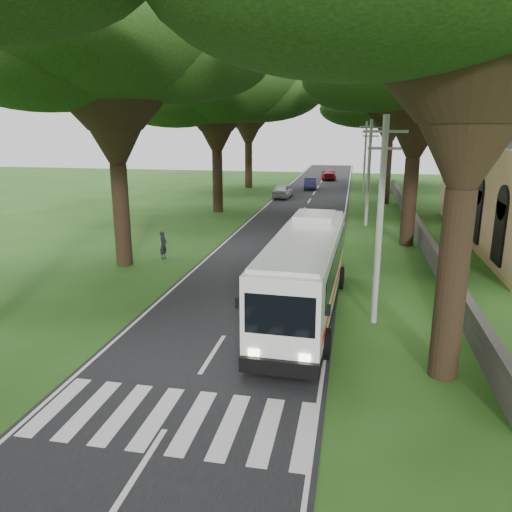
{
  "coord_description": "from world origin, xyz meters",
  "views": [
    {
      "loc": [
        4.49,
        -13.1,
        7.65
      ],
      "look_at": [
        0.51,
        7.1,
        2.2
      ],
      "focal_mm": 35.0,
      "sensor_mm": 36.0,
      "label": 1
    }
  ],
  "objects_px": {
    "pole_mid": "(369,172)",
    "pole_far": "(365,156)",
    "coach_bus": "(305,271)",
    "distant_car_a": "(283,191)",
    "distant_car_b": "(310,183)",
    "pole_near": "(380,219)",
    "pedestrian": "(163,245)",
    "distant_car_c": "(329,175)"
  },
  "relations": [
    {
      "from": "pole_far",
      "to": "distant_car_c",
      "type": "relative_size",
      "value": 1.66
    },
    {
      "from": "coach_bus",
      "to": "distant_car_c",
      "type": "relative_size",
      "value": 2.45
    },
    {
      "from": "distant_car_b",
      "to": "pedestrian",
      "type": "xyz_separation_m",
      "value": [
        -5.52,
        -34.09,
        0.11
      ]
    },
    {
      "from": "pole_far",
      "to": "distant_car_c",
      "type": "distance_m",
      "value": 14.26
    },
    {
      "from": "pole_mid",
      "to": "pedestrian",
      "type": "height_order",
      "value": "pole_mid"
    },
    {
      "from": "coach_bus",
      "to": "pedestrian",
      "type": "relative_size",
      "value": 7.29
    },
    {
      "from": "pole_mid",
      "to": "pole_far",
      "type": "relative_size",
      "value": 1.0
    },
    {
      "from": "pole_near",
      "to": "pedestrian",
      "type": "bearing_deg",
      "value": 147.06
    },
    {
      "from": "pole_far",
      "to": "distant_car_b",
      "type": "distance_m",
      "value": 7.41
    },
    {
      "from": "pole_far",
      "to": "distant_car_b",
      "type": "bearing_deg",
      "value": 164.5
    },
    {
      "from": "pole_mid",
      "to": "distant_car_a",
      "type": "relative_size",
      "value": 1.84
    },
    {
      "from": "distant_car_c",
      "to": "pedestrian",
      "type": "distance_m",
      "value": 45.91
    },
    {
      "from": "distant_car_c",
      "to": "distant_car_b",
      "type": "bearing_deg",
      "value": 76.87
    },
    {
      "from": "pole_near",
      "to": "distant_car_a",
      "type": "bearing_deg",
      "value": 104.16
    },
    {
      "from": "pole_near",
      "to": "pole_mid",
      "type": "height_order",
      "value": "same"
    },
    {
      "from": "coach_bus",
      "to": "distant_car_a",
      "type": "distance_m",
      "value": 33.78
    },
    {
      "from": "distant_car_c",
      "to": "pole_near",
      "type": "bearing_deg",
      "value": 90.02
    },
    {
      "from": "distant_car_b",
      "to": "pedestrian",
      "type": "relative_size",
      "value": 2.52
    },
    {
      "from": "distant_car_b",
      "to": "distant_car_c",
      "type": "height_order",
      "value": "distant_car_c"
    },
    {
      "from": "pole_mid",
      "to": "coach_bus",
      "type": "bearing_deg",
      "value": -98.13
    },
    {
      "from": "pedestrian",
      "to": "coach_bus",
      "type": "bearing_deg",
      "value": -123.59
    },
    {
      "from": "pole_far",
      "to": "pedestrian",
      "type": "height_order",
      "value": "pole_far"
    },
    {
      "from": "pole_far",
      "to": "coach_bus",
      "type": "height_order",
      "value": "pole_far"
    },
    {
      "from": "pole_far",
      "to": "coach_bus",
      "type": "relative_size",
      "value": 0.68
    },
    {
      "from": "coach_bus",
      "to": "pedestrian",
      "type": "height_order",
      "value": "coach_bus"
    },
    {
      "from": "pole_near",
      "to": "coach_bus",
      "type": "relative_size",
      "value": 0.68
    },
    {
      "from": "distant_car_a",
      "to": "distant_car_b",
      "type": "distance_m",
      "value": 8.35
    },
    {
      "from": "distant_car_a",
      "to": "pedestrian",
      "type": "relative_size",
      "value": 2.68
    },
    {
      "from": "pole_mid",
      "to": "coach_bus",
      "type": "height_order",
      "value": "pole_mid"
    },
    {
      "from": "distant_car_b",
      "to": "pedestrian",
      "type": "height_order",
      "value": "pedestrian"
    },
    {
      "from": "distant_car_a",
      "to": "distant_car_b",
      "type": "relative_size",
      "value": 1.06
    },
    {
      "from": "pole_mid",
      "to": "pole_far",
      "type": "distance_m",
      "value": 20.0
    },
    {
      "from": "pole_near",
      "to": "coach_bus",
      "type": "distance_m",
      "value": 3.66
    },
    {
      "from": "pole_mid",
      "to": "distant_car_c",
      "type": "relative_size",
      "value": 1.66
    },
    {
      "from": "distant_car_b",
      "to": "distant_car_a",
      "type": "bearing_deg",
      "value": -109.67
    },
    {
      "from": "pole_mid",
      "to": "pole_far",
      "type": "xyz_separation_m",
      "value": [
        0.0,
        20.0,
        0.0
      ]
    },
    {
      "from": "pole_mid",
      "to": "pedestrian",
      "type": "bearing_deg",
      "value": -133.75
    },
    {
      "from": "pole_mid",
      "to": "pole_far",
      "type": "bearing_deg",
      "value": 90.0
    },
    {
      "from": "pole_near",
      "to": "pedestrian",
      "type": "height_order",
      "value": "pole_near"
    },
    {
      "from": "pole_near",
      "to": "pole_far",
      "type": "relative_size",
      "value": 1.0
    },
    {
      "from": "pole_near",
      "to": "distant_car_c",
      "type": "height_order",
      "value": "pole_near"
    },
    {
      "from": "pole_far",
      "to": "distant_car_c",
      "type": "bearing_deg",
      "value": 109.86
    }
  ]
}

